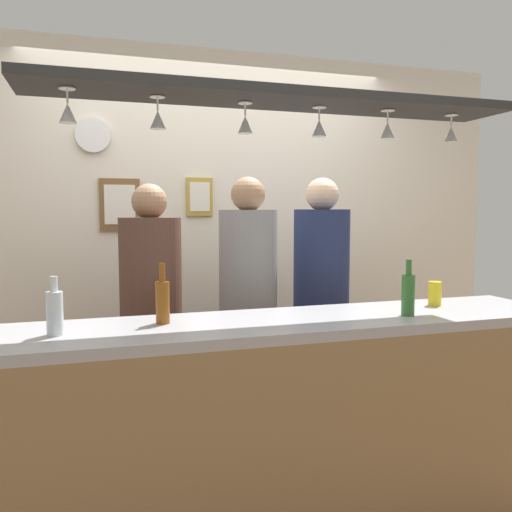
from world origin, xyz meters
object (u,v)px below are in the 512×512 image
drink_can (435,293)px  person_middle_grey_shirt (248,292)px  bottle_beer_green_import (408,293)px  person_left_brown_shirt (151,303)px  wall_clock (93,135)px  person_right_navy_shirt (321,289)px  picture_frame_caricature (120,205)px  picture_frame_crest (200,197)px  bottle_beer_amber_tall (163,300)px  bottle_soda_clear (55,312)px

drink_can → person_middle_grey_shirt: bearing=140.7°
bottle_beer_green_import → person_middle_grey_shirt: bearing=121.4°
person_middle_grey_shirt → person_left_brown_shirt: bearing=180.0°
person_middle_grey_shirt → wall_clock: 1.43m
person_right_navy_shirt → picture_frame_caricature: 1.42m
picture_frame_crest → wall_clock: (-0.69, -0.01, 0.39)m
bottle_beer_amber_tall → person_right_navy_shirt: bearing=32.9°
bottle_beer_green_import → bottle_beer_amber_tall: size_ratio=1.00×
bottle_beer_amber_tall → wall_clock: size_ratio=1.18×
person_middle_grey_shirt → picture_frame_crest: 0.88m
bottle_soda_clear → drink_can: size_ratio=1.89×
person_middle_grey_shirt → person_right_navy_shirt: size_ratio=1.00×
person_left_brown_shirt → person_right_navy_shirt: size_ratio=0.97×
picture_frame_caricature → picture_frame_crest: 0.53m
person_left_brown_shirt → drink_can: size_ratio=13.50×
person_left_brown_shirt → person_right_navy_shirt: (1.03, 0.00, 0.03)m
person_left_brown_shirt → bottle_soda_clear: size_ratio=7.16×
person_left_brown_shirt → person_middle_grey_shirt: bearing=-0.0°
person_left_brown_shirt → wall_clock: wall_clock is taller
drink_can → picture_frame_caricature: 2.04m
picture_frame_crest → bottle_soda_clear: bearing=-121.0°
person_left_brown_shirt → person_middle_grey_shirt: person_middle_grey_shirt is taller
person_left_brown_shirt → bottle_soda_clear: bearing=-120.3°
bottle_beer_amber_tall → bottle_soda_clear: bearing=-168.3°
picture_frame_crest → person_middle_grey_shirt: bearing=-76.8°
drink_can → picture_frame_crest: size_ratio=0.47×
bottle_soda_clear → person_right_navy_shirt: bearing=27.5°
person_middle_grey_shirt → picture_frame_crest: bearing=103.2°
person_left_brown_shirt → bottle_beer_amber_tall: 0.69m
person_left_brown_shirt → person_right_navy_shirt: bearing=0.0°
picture_frame_caricature → bottle_beer_green_import: bearing=-51.3°
person_left_brown_shirt → picture_frame_caricature: bearing=100.8°
person_middle_grey_shirt → person_right_navy_shirt: (0.47, 0.00, 0.00)m
person_right_navy_shirt → bottle_beer_amber_tall: 1.25m
person_left_brown_shirt → picture_frame_crest: 0.98m
person_middle_grey_shirt → drink_can: size_ratio=13.88×
person_left_brown_shirt → picture_frame_crest: bearing=58.2°
bottle_beer_green_import → picture_frame_crest: (-0.67, 1.50, 0.47)m
bottle_beer_green_import → picture_frame_caricature: (-1.20, 1.50, 0.42)m
bottle_beer_green_import → picture_frame_caricature: picture_frame_caricature is taller
picture_frame_crest → picture_frame_caricature: bearing=180.0°
drink_can → bottle_beer_green_import: bearing=-146.2°
bottle_beer_amber_tall → picture_frame_caricature: 1.40m
bottle_beer_amber_tall → wall_clock: bearing=101.2°
picture_frame_crest → bottle_beer_green_import: bearing=-65.9°
person_middle_grey_shirt → picture_frame_caricature: (-0.69, 0.66, 0.52)m
picture_frame_crest → wall_clock: size_ratio=1.18×
person_right_navy_shirt → picture_frame_caricature: bearing=150.4°
person_left_brown_shirt → person_middle_grey_shirt: size_ratio=0.97×
person_left_brown_shirt → bottle_soda_clear: 0.90m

